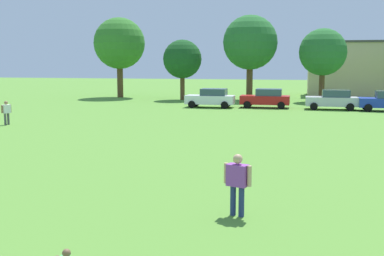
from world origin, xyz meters
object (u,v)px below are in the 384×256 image
adult_bystander (237,179)px  tree_right (323,52)px  tree_center (250,43)px  parked_car_white_0 (211,98)px  bystander_near_trees (6,111)px  parked_car_silver_2 (333,100)px  tree_far_left (119,44)px  parked_car_red_1 (266,98)px  tree_left (182,59)px

adult_bystander → tree_right: tree_right is taller
tree_center → parked_car_white_0: bearing=-104.5°
bystander_near_trees → parked_car_white_0: size_ratio=0.36×
adult_bystander → parked_car_white_0: 30.00m
parked_car_silver_2 → tree_far_left: (-22.96, 9.44, 5.26)m
parked_car_red_1 → tree_center: tree_center is taller
parked_car_silver_2 → tree_right: bearing=-85.9°
bystander_near_trees → tree_center: (13.08, 23.95, 5.14)m
tree_far_left → tree_left: size_ratio=1.41×
bystander_near_trees → parked_car_silver_2: (21.11, 15.00, -0.06)m
tree_far_left → tree_left: 8.34m
parked_car_red_1 → tree_far_left: (-17.31, 9.09, 5.26)m
adult_bystander → tree_left: bearing=124.6°
parked_car_white_0 → tree_left: bearing=-59.7°
parked_car_silver_2 → tree_center: size_ratio=0.48×
parked_car_white_0 → adult_bystander: bearing=102.0°
bystander_near_trees → parked_car_silver_2: size_ratio=0.36×
adult_bystander → tree_far_left: (-18.73, 39.21, 5.14)m
tree_far_left → tree_center: size_ratio=1.01×
tree_far_left → parked_car_silver_2: bearing=-22.3°
adult_bystander → tree_right: size_ratio=0.22×
parked_car_red_1 → parked_car_silver_2: size_ratio=1.00×
adult_bystander → tree_left: 38.91m
adult_bystander → bystander_near_trees: size_ratio=1.06×
adult_bystander → tree_center: size_ratio=0.18×
bystander_near_trees → tree_center: tree_center is taller
bystander_near_trees → tree_far_left: tree_far_left is taller
adult_bystander → bystander_near_trees: (-16.87, 14.77, -0.06)m
parked_car_white_0 → parked_car_red_1: size_ratio=1.00×
adult_bystander → bystander_near_trees: bearing=157.2°
tree_far_left → tree_right: bearing=-3.2°
tree_far_left → tree_center: tree_far_left is taller
parked_car_red_1 → tree_right: (5.06, 7.85, 4.15)m
adult_bystander → tree_far_left: tree_far_left is taller
parked_car_white_0 → tree_left: size_ratio=0.67×
parked_car_silver_2 → parked_car_white_0: bearing=2.3°
parked_car_red_1 → parked_car_silver_2: (5.65, -0.35, 0.00)m
parked_car_white_0 → bystander_near_trees: bearing=53.9°
tree_left → tree_center: tree_center is taller
tree_left → tree_far_left: bearing=165.9°
parked_car_silver_2 → tree_center: bearing=-48.1°
bystander_near_trees → parked_car_silver_2: parked_car_silver_2 is taller
adult_bystander → parked_car_silver_2: size_ratio=0.38×
adult_bystander → tree_center: (-3.80, 38.73, 5.08)m
adult_bystander → parked_car_red_1: (-1.42, 30.13, -0.12)m
bystander_near_trees → parked_car_white_0: bearing=-15.4°
parked_car_silver_2 → parked_car_red_1: bearing=-3.6°
tree_right → tree_left: bearing=-177.0°
bystander_near_trees → parked_car_white_0: parked_car_white_0 is taller
bystander_near_trees → tree_far_left: size_ratio=0.17×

